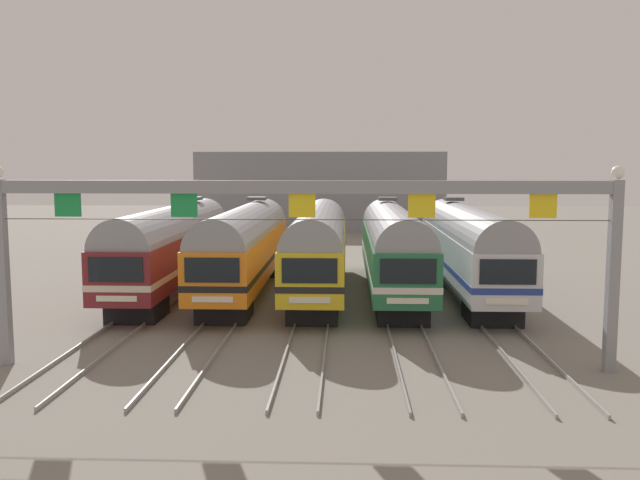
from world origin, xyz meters
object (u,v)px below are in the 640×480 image
commuter_train_orange (245,245)px  commuter_train_silver (468,246)px  commuter_train_yellow (319,245)px  catenary_gantry (302,217)px  commuter_train_maroon (172,244)px  commuter_train_green (393,245)px

commuter_train_orange → commuter_train_silver: 12.04m
commuter_train_yellow → catenary_gantry: size_ratio=0.85×
commuter_train_maroon → commuter_train_yellow: bearing=-0.0°
commuter_train_maroon → commuter_train_green: same height
commuter_train_yellow → catenary_gantry: bearing=-90.0°
commuter_train_yellow → commuter_train_silver: 8.03m
commuter_train_silver → commuter_train_yellow: bearing=-180.0°
commuter_train_yellow → commuter_train_green: size_ratio=1.00×
commuter_train_orange → catenary_gantry: bearing=-73.4°
commuter_train_silver → commuter_train_orange: bearing=180.0°
commuter_train_orange → commuter_train_green: bearing=0.0°
commuter_train_orange → commuter_train_silver: (12.04, 0.00, 0.00)m
catenary_gantry → commuter_train_maroon: bearing=120.7°
commuter_train_green → commuter_train_silver: (4.01, 0.00, 0.00)m
commuter_train_green → commuter_train_silver: same height
commuter_train_maroon → commuter_train_silver: size_ratio=1.00×
commuter_train_maroon → commuter_train_orange: 4.01m
commuter_train_maroon → catenary_gantry: catenary_gantry is taller
commuter_train_yellow → catenary_gantry: 13.73m
catenary_gantry → commuter_train_yellow: bearing=90.0°
commuter_train_yellow → catenary_gantry: catenary_gantry is taller
commuter_train_green → catenary_gantry: catenary_gantry is taller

